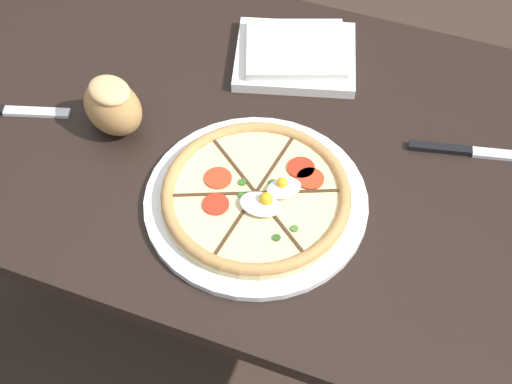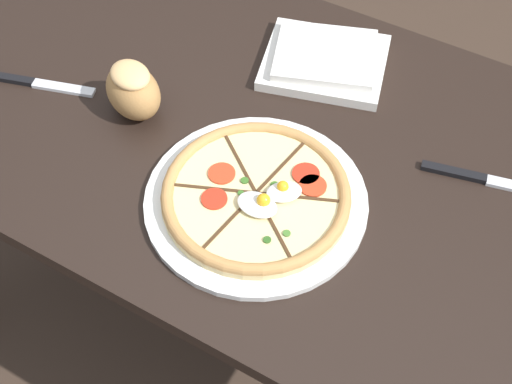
{
  "view_description": "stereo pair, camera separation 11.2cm",
  "coord_description": "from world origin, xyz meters",
  "px_view_note": "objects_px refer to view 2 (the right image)",
  "views": [
    {
      "loc": [
        0.32,
        -0.78,
        1.7
      ],
      "look_at": [
        0.08,
        -0.14,
        0.81
      ],
      "focal_mm": 50.0,
      "sensor_mm": 36.0,
      "label": 1
    },
    {
      "loc": [
        0.42,
        -0.73,
        1.7
      ],
      "look_at": [
        0.08,
        -0.14,
        0.81
      ],
      "focal_mm": 50.0,
      "sensor_mm": 36.0,
      "label": 2
    }
  ],
  "objects_px": {
    "pizza": "(256,197)",
    "dining_table": "(256,170)",
    "napkin_folded": "(325,60)",
    "bread_piece_near": "(133,90)",
    "knife_spare": "(40,84)",
    "knife_main": "(497,182)"
  },
  "relations": [
    {
      "from": "pizza",
      "to": "knife_spare",
      "type": "bearing_deg",
      "value": 175.56
    },
    {
      "from": "dining_table",
      "to": "bread_piece_near",
      "type": "relative_size",
      "value": 10.85
    },
    {
      "from": "pizza",
      "to": "napkin_folded",
      "type": "relative_size",
      "value": 1.34
    },
    {
      "from": "knife_main",
      "to": "knife_spare",
      "type": "height_order",
      "value": "same"
    },
    {
      "from": "bread_piece_near",
      "to": "dining_table",
      "type": "bearing_deg",
      "value": 17.33
    },
    {
      "from": "pizza",
      "to": "dining_table",
      "type": "bearing_deg",
      "value": 120.04
    },
    {
      "from": "dining_table",
      "to": "bread_piece_near",
      "type": "distance_m",
      "value": 0.27
    },
    {
      "from": "knife_spare",
      "to": "pizza",
      "type": "bearing_deg",
      "value": -21.49
    },
    {
      "from": "napkin_folded",
      "to": "knife_main",
      "type": "relative_size",
      "value": 1.06
    },
    {
      "from": "napkin_folded",
      "to": "bread_piece_near",
      "type": "bearing_deg",
      "value": -131.16
    },
    {
      "from": "dining_table",
      "to": "pizza",
      "type": "relative_size",
      "value": 4.13
    },
    {
      "from": "napkin_folded",
      "to": "knife_spare",
      "type": "height_order",
      "value": "napkin_folded"
    },
    {
      "from": "pizza",
      "to": "knife_spare",
      "type": "relative_size",
      "value": 1.8
    },
    {
      "from": "knife_main",
      "to": "bread_piece_near",
      "type": "bearing_deg",
      "value": -178.17
    },
    {
      "from": "pizza",
      "to": "knife_main",
      "type": "relative_size",
      "value": 1.42
    },
    {
      "from": "bread_piece_near",
      "to": "knife_main",
      "type": "bearing_deg",
      "value": 14.72
    },
    {
      "from": "knife_main",
      "to": "knife_spare",
      "type": "bearing_deg",
      "value": -179.25
    },
    {
      "from": "napkin_folded",
      "to": "bread_piece_near",
      "type": "distance_m",
      "value": 0.36
    },
    {
      "from": "napkin_folded",
      "to": "pizza",
      "type": "bearing_deg",
      "value": -81.82
    },
    {
      "from": "napkin_folded",
      "to": "knife_spare",
      "type": "xyz_separation_m",
      "value": [
        -0.43,
        -0.31,
        -0.01
      ]
    },
    {
      "from": "dining_table",
      "to": "knife_spare",
      "type": "relative_size",
      "value": 7.45
    },
    {
      "from": "dining_table",
      "to": "bread_piece_near",
      "type": "height_order",
      "value": "bread_piece_near"
    }
  ]
}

